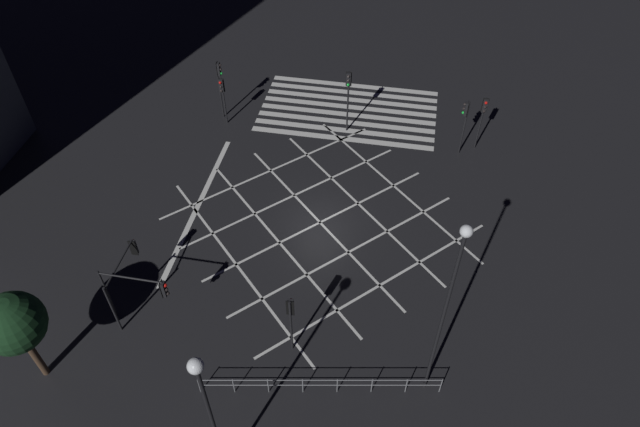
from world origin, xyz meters
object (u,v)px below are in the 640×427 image
Objects in this scene: traffic_light_ne_main at (140,289)px; traffic_light_ne_cross at (125,269)px; traffic_light_median_north at (291,314)px; traffic_light_median_south at (348,90)px; traffic_light_sw_cross at (483,114)px; traffic_light_se_main at (220,79)px; traffic_light_sw_main at (465,117)px; street_lamp_east at (206,399)px; street_tree_near at (13,324)px; traffic_light_se_cross at (222,92)px; street_lamp_west at (448,299)px.

traffic_light_ne_cross is at bearing 138.91° from traffic_light_ne_main.
traffic_light_median_south is at bearing -0.10° from traffic_light_median_north.
traffic_light_se_main is (16.80, -0.42, 0.28)m from traffic_light_sw_cross.
street_lamp_east is (8.72, 21.55, 3.17)m from traffic_light_sw_main.
traffic_light_median_north is at bearing -162.71° from street_tree_near.
traffic_light_se_cross is at bearing 26.77° from traffic_light_median_north.
traffic_light_sw_main is 1.07× the size of traffic_light_median_north.
street_lamp_east is at bearing 16.94° from traffic_light_se_cross.
street_tree_near is (19.02, 19.57, 1.16)m from traffic_light_sw_cross.
traffic_light_ne_main is at bearing -23.15° from traffic_light_median_south.
traffic_light_se_main is (8.40, -16.68, 0.42)m from traffic_light_median_north.
traffic_light_sw_cross is 1.12× the size of traffic_light_ne_main.
traffic_light_sw_main is 1.13× the size of traffic_light_ne_main.
traffic_light_se_cross is 0.34× the size of street_lamp_west.
traffic_light_ne_cross is 15.10m from street_lamp_west.
traffic_light_median_south is at bearing -7.54° from traffic_light_sw_main.
traffic_light_se_cross is 0.78× the size of traffic_light_median_south.
traffic_light_sw_cross is 0.37× the size of street_lamp_west.
traffic_light_median_north reaches higher than traffic_light_ne_cross.
street_lamp_east is 1.58× the size of street_tree_near.
traffic_light_ne_main is 0.41× the size of street_lamp_east.
street_lamp_east is at bearing 166.57° from traffic_light_median_north.
traffic_light_median_north is 0.86× the size of traffic_light_se_main.
traffic_light_ne_main is (7.03, -0.15, -0.04)m from traffic_light_median_north.
street_lamp_east is at bearing -23.88° from traffic_light_sw_cross.
traffic_light_median_north is 17.89m from traffic_light_se_cross.
traffic_light_se_main reaches higher than traffic_light_sw_main.
traffic_light_median_north is 0.35× the size of street_lamp_west.
traffic_light_se_main is at bearing -96.32° from street_tree_near.
traffic_light_se_main is 0.51× the size of street_lamp_east.
street_lamp_west is (-6.11, 17.55, 3.32)m from traffic_light_median_south.
traffic_light_ne_main is at bearing -131.09° from traffic_light_ne_cross.
traffic_light_median_north is at bearing -1.19° from traffic_light_ne_main.
street_lamp_east reaches higher than traffic_light_sw_main.
traffic_light_median_north is 6.91m from street_lamp_east.
traffic_light_sw_cross is 0.46× the size of street_lamp_east.
street_lamp_west is at bearing 85.95° from traffic_light_sw_main.
traffic_light_sw_cross is 22.31m from traffic_light_ne_main.
traffic_light_sw_main is 23.46m from street_lamp_east.
traffic_light_ne_main is 1.62m from traffic_light_ne_cross.
traffic_light_median_south is (-8.09, -0.66, 0.68)m from traffic_light_se_cross.
traffic_light_se_cross is (-0.18, -14.77, 0.09)m from traffic_light_ne_cross.
street_lamp_east reaches higher than traffic_light_median_south.
traffic_light_median_north is 8.33m from traffic_light_ne_cross.
traffic_light_se_cross is at bearing -88.99° from traffic_light_sw_cross.
street_tree_near is (16.76, 2.39, -2.60)m from street_lamp_west.
street_lamp_east is (9.80, 22.14, 3.20)m from traffic_light_sw_cross.
traffic_light_median_north is (8.40, 16.27, -0.15)m from traffic_light_sw_cross.
traffic_light_ne_main is at bearing -85.23° from traffic_light_se_main.
traffic_light_ne_cross is 0.93× the size of traffic_light_se_cross.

